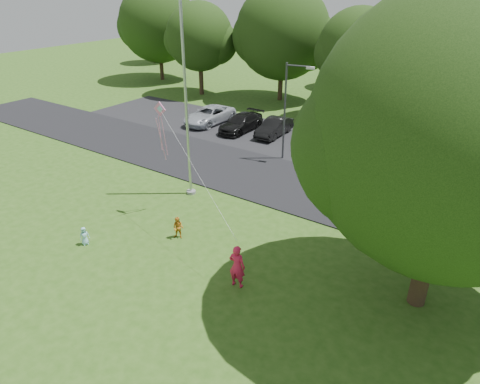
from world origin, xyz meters
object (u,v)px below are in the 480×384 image
Objects in this scene: trash_can at (329,158)px; kite at (162,120)px; street_lamp at (289,104)px; big_tree at (449,142)px; child_yellow at (178,228)px; flagpole at (187,119)px; woman at (237,266)px; child_blue at (84,236)px.

kite reaches higher than trash_can.
street_lamp reaches higher than kite.
trash_can is at bearing 127.56° from big_tree.
flagpole is at bearing 104.53° from child_yellow.
flagpole reaches higher than woman.
big_tree is 11.85m from kite.
kite reaches higher than child_blue.
kite is (1.06, 4.20, 4.34)m from child_blue.
big_tree is at bearing -161.47° from woman.
child_blue is at bearing -94.84° from flagpole.
child_yellow is at bearing -99.79° from trash_can.
flagpole is 8.85m from woman.
kite is at bearing 124.00° from child_yellow.
kite reaches higher than child_yellow.
big_tree is 11.41m from child_yellow.
woman is at bearing -37.25° from flagpole.
woman is 1.71× the size of child_yellow.
big_tree is (10.43, -9.37, 2.46)m from street_lamp.
street_lamp is at bearing 138.08° from big_tree.
street_lamp reaches higher than trash_can.
woman is at bearing -80.99° from trash_can.
kite reaches higher than woman.
woman is at bearing -35.88° from child_yellow.
big_tree is 8.26m from woman.
street_lamp is 0.93× the size of kite.
flagpole is 7.48m from street_lamp.
big_tree is 14.68m from child_blue.
big_tree reaches higher than flagpole.
trash_can is (4.49, 8.00, -3.70)m from flagpole.
woman is 7.67m from kite.
big_tree is at bearing -51.08° from child_blue.
child_yellow is (-4.08, 1.25, -0.37)m from woman.
child_yellow is at bearing -39.90° from kite.
street_lamp reaches higher than child_blue.
child_yellow is 0.16× the size of kite.
flagpole is 10.77× the size of trash_can.
big_tree reaches higher than child_yellow.
woman reaches higher than child_blue.
child_yellow reaches higher than trash_can.
flagpole is 12.62m from big_tree.
trash_can is 13.98m from big_tree.
woman is at bearing -27.09° from kite.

